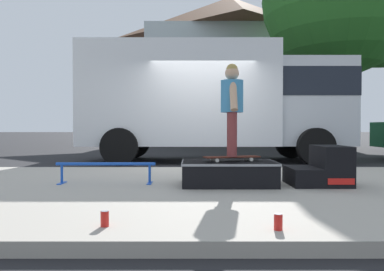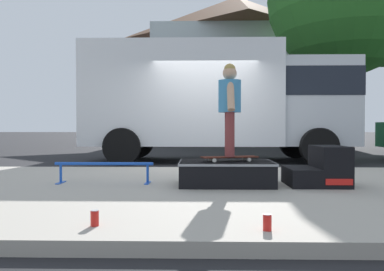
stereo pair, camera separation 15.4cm
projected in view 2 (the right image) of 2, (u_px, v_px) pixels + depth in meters
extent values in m
plane|color=black|center=(206.00, 170.00, 8.15)|extent=(140.00, 140.00, 0.00)
cube|color=#A8A093|center=(209.00, 191.00, 5.15)|extent=(50.00, 5.00, 0.12)
cube|color=black|center=(226.00, 173.00, 5.27)|extent=(1.26, 0.80, 0.32)
cube|color=gray|center=(226.00, 163.00, 5.26)|extent=(1.28, 0.82, 0.03)
cube|color=black|center=(301.00, 176.00, 5.24)|extent=(0.39, 0.73, 0.24)
cube|color=black|center=(330.00, 166.00, 5.23)|extent=(0.39, 0.73, 0.54)
cube|color=red|center=(339.00, 182.00, 4.87)|extent=(0.34, 0.01, 0.08)
cylinder|color=blue|center=(104.00, 164.00, 5.43)|extent=(1.39, 0.04, 0.04)
cylinder|color=blue|center=(61.00, 173.00, 5.44)|extent=(0.04, 0.04, 0.28)
cube|color=blue|center=(61.00, 183.00, 5.45)|extent=(0.06, 0.28, 0.01)
cylinder|color=blue|center=(148.00, 174.00, 5.42)|extent=(0.04, 0.04, 0.28)
cube|color=blue|center=(148.00, 183.00, 5.42)|extent=(0.06, 0.28, 0.01)
cube|color=#4C1E14|center=(230.00, 157.00, 5.28)|extent=(0.80, 0.41, 0.02)
cylinder|color=silver|center=(244.00, 159.00, 5.43)|extent=(0.06, 0.04, 0.05)
cylinder|color=silver|center=(249.00, 160.00, 5.26)|extent=(0.06, 0.04, 0.05)
cylinder|color=silver|center=(210.00, 159.00, 5.31)|extent=(0.06, 0.04, 0.05)
cylinder|color=silver|center=(214.00, 160.00, 5.13)|extent=(0.06, 0.04, 0.05)
cylinder|color=brown|center=(229.00, 134.00, 5.35)|extent=(0.12, 0.12, 0.61)
cylinder|color=brown|center=(230.00, 134.00, 5.20)|extent=(0.12, 0.12, 0.61)
cylinder|color=#3F8CBF|center=(230.00, 96.00, 5.27)|extent=(0.31, 0.31, 0.44)
cylinder|color=tan|center=(229.00, 98.00, 5.46)|extent=(0.10, 0.27, 0.42)
cylinder|color=tan|center=(231.00, 96.00, 5.07)|extent=(0.10, 0.27, 0.42)
sphere|color=tan|center=(230.00, 73.00, 5.26)|extent=(0.19, 0.19, 0.19)
sphere|color=tan|center=(230.00, 69.00, 5.26)|extent=(0.16, 0.16, 0.16)
cylinder|color=red|center=(267.00, 223.00, 2.93)|extent=(0.07, 0.07, 0.12)
cylinder|color=silver|center=(267.00, 214.00, 2.93)|extent=(0.06, 0.06, 0.00)
cylinder|color=red|center=(95.00, 218.00, 3.07)|extent=(0.07, 0.07, 0.12)
cylinder|color=silver|center=(95.00, 210.00, 3.07)|extent=(0.06, 0.06, 0.00)
cube|color=white|center=(183.00, 96.00, 10.32)|extent=(5.00, 2.35, 2.60)
cube|color=silver|center=(312.00, 103.00, 10.25)|extent=(1.90, 2.16, 2.20)
cube|color=black|center=(312.00, 85.00, 10.24)|extent=(1.92, 2.19, 0.70)
cylinder|color=black|center=(295.00, 143.00, 11.45)|extent=(0.90, 0.28, 0.90)
cylinder|color=black|center=(319.00, 147.00, 9.10)|extent=(0.90, 0.28, 0.90)
cylinder|color=black|center=(138.00, 143.00, 11.56)|extent=(0.90, 0.28, 0.90)
cylinder|color=black|center=(122.00, 147.00, 9.21)|extent=(0.90, 0.28, 0.90)
cylinder|color=brown|center=(346.00, 99.00, 14.62)|extent=(0.56, 0.56, 3.96)
cube|color=silver|center=(237.00, 91.00, 22.09)|extent=(9.00, 7.50, 6.00)
cube|color=#B2ADA3|center=(244.00, 117.00, 18.12)|extent=(9.00, 0.50, 2.80)
pyramid|color=brown|center=(237.00, 18.00, 22.00)|extent=(9.54, 7.95, 2.40)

